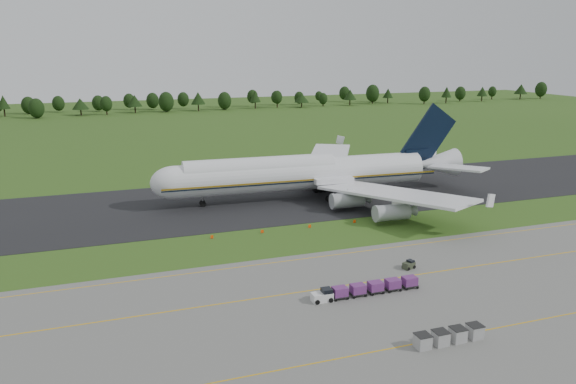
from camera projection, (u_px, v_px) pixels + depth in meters
name	position (u px, v px, depth m)	size (l,w,h in m)	color
ground	(287.00, 240.00, 101.81)	(600.00, 600.00, 0.00)	#2E5018
apron	(376.00, 324.00, 70.71)	(300.00, 52.00, 0.06)	#63635E
taxiway	(247.00, 201.00, 127.40)	(300.00, 40.00, 0.08)	black
apron_markings	(352.00, 301.00, 77.12)	(300.00, 30.20, 0.01)	#D69E0C
tree_line	(176.00, 101.00, 305.79)	(531.27, 21.44, 11.25)	black
aircraft	(308.00, 173.00, 128.68)	(74.85, 73.12, 21.08)	white
baggage_train	(365.00, 289.00, 78.81)	(16.25, 1.72, 1.66)	silver
utility_cart	(409.00, 265.00, 88.26)	(2.16, 1.68, 1.04)	#333A28
uld_row	(449.00, 336.00, 65.89)	(8.92, 1.72, 1.70)	#989898
edge_markers	(286.00, 229.00, 107.09)	(29.29, 0.30, 0.60)	#FF4408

